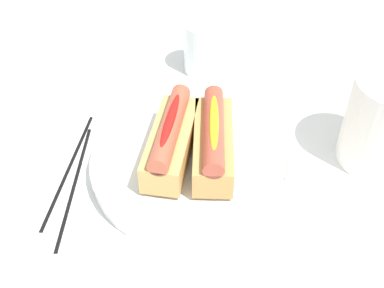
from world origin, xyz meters
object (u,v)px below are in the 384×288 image
(hotdog_back, at_px, (213,140))
(hotdog_front, at_px, (171,139))
(serving_bowl, at_px, (192,162))
(chopstick_near, at_px, (74,183))
(chopstick_far, at_px, (69,167))
(water_glass, at_px, (204,49))

(hotdog_back, bearing_deg, hotdog_front, -95.64)
(serving_bowl, relative_size, chopstick_near, 1.25)
(serving_bowl, xyz_separation_m, chopstick_near, (0.02, -0.16, -0.01))
(hotdog_back, height_order, chopstick_far, hotdog_back)
(serving_bowl, height_order, chopstick_far, serving_bowl)
(chopstick_near, xyz_separation_m, chopstick_far, (-0.03, -0.01, 0.00))
(hotdog_back, bearing_deg, water_glass, 179.72)
(serving_bowl, bearing_deg, hotdog_back, 84.36)
(hotdog_back, distance_m, chopstick_far, 0.21)
(hotdog_front, bearing_deg, chopstick_far, -92.93)
(hotdog_front, height_order, chopstick_near, hotdog_front)
(hotdog_front, bearing_deg, chopstick_near, -80.13)
(chopstick_far, bearing_deg, water_glass, 149.19)
(serving_bowl, relative_size, water_glass, 3.04)
(hotdog_front, relative_size, hotdog_back, 1.03)
(hotdog_back, height_order, water_glass, hotdog_back)
(water_glass, bearing_deg, hotdog_back, -0.28)
(serving_bowl, relative_size, hotdog_back, 1.79)
(serving_bowl, height_order, hotdog_front, hotdog_front)
(water_glass, height_order, chopstick_far, water_glass)
(serving_bowl, bearing_deg, hotdog_front, -95.64)
(hotdog_front, relative_size, water_glass, 1.74)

